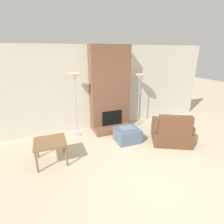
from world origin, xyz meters
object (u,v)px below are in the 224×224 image
at_px(side_table, 50,144).
at_px(floor_lamp_right, 140,81).
at_px(floor_lamp_left, 74,81).
at_px(armchair, 171,133).
at_px(ottoman, 127,135).

relative_size(side_table, floor_lamp_right, 0.40).
distance_m(floor_lamp_left, floor_lamp_right, 2.07).
relative_size(armchair, side_table, 1.90).
bearing_deg(armchair, floor_lamp_right, -51.45).
height_order(side_table, floor_lamp_right, floor_lamp_right).
distance_m(side_table, floor_lamp_right, 3.27).
xyz_separation_m(ottoman, armchair, (1.09, -0.52, 0.08)).
distance_m(ottoman, armchair, 1.21).
height_order(ottoman, armchair, armchair).
height_order(side_table, floor_lamp_left, floor_lamp_left).
bearing_deg(ottoman, floor_lamp_right, 46.52).
xyz_separation_m(side_table, floor_lamp_right, (2.88, 1.14, 1.07)).
bearing_deg(floor_lamp_left, floor_lamp_right, -0.00).
bearing_deg(armchair, side_table, 23.38).
xyz_separation_m(armchair, floor_lamp_left, (-2.33, 1.40, 1.36)).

